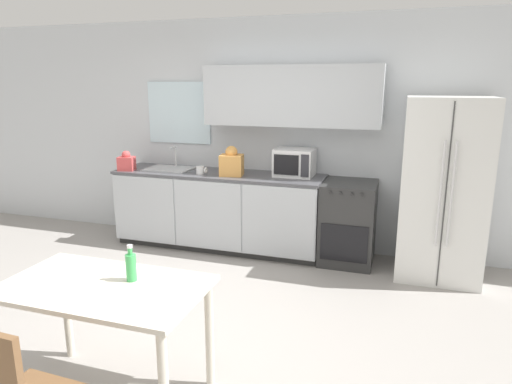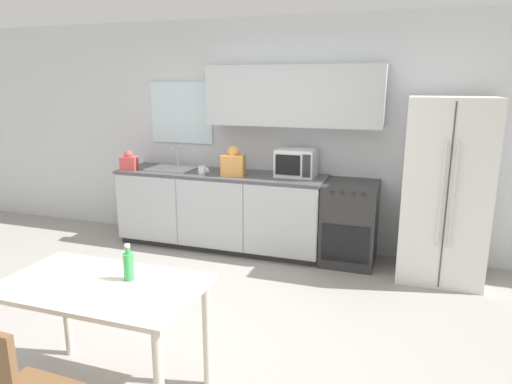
% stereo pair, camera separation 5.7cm
% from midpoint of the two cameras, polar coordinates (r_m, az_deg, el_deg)
% --- Properties ---
extents(ground_plane, '(12.00, 12.00, 0.00)m').
position_cam_midpoint_polar(ground_plane, '(3.97, -7.14, -16.30)').
color(ground_plane, gray).
extents(wall_back, '(12.00, 0.38, 2.70)m').
position_cam_midpoint_polar(wall_back, '(5.45, 2.71, 7.96)').
color(wall_back, silver).
rests_on(wall_back, ground_plane).
extents(kitchen_counter, '(2.52, 0.67, 0.92)m').
position_cam_midpoint_polar(kitchen_counter, '(5.53, -4.15, -2.22)').
color(kitchen_counter, '#333333').
rests_on(kitchen_counter, ground_plane).
extents(oven_range, '(0.58, 0.65, 0.91)m').
position_cam_midpoint_polar(oven_range, '(5.16, 11.95, -3.81)').
color(oven_range, '#2D2D2D').
rests_on(oven_range, ground_plane).
extents(refrigerator, '(0.81, 0.79, 1.83)m').
position_cam_midpoint_polar(refrigerator, '(4.97, 22.82, 0.27)').
color(refrigerator, silver).
rests_on(refrigerator, ground_plane).
extents(kitchen_sink, '(0.55, 0.42, 0.27)m').
position_cam_midpoint_polar(kitchen_sink, '(5.71, -10.17, 2.99)').
color(kitchen_sink, '#B7BABC').
rests_on(kitchen_sink, kitchen_counter).
extents(microwave, '(0.44, 0.38, 0.31)m').
position_cam_midpoint_polar(microwave, '(5.22, 5.38, 3.70)').
color(microwave, silver).
rests_on(microwave, kitchen_counter).
extents(coffee_mug, '(0.13, 0.09, 0.09)m').
position_cam_midpoint_polar(coffee_mug, '(5.34, -6.38, 2.73)').
color(coffee_mug, white).
rests_on(coffee_mug, kitchen_counter).
extents(grocery_bag_0, '(0.29, 0.26, 0.34)m').
position_cam_midpoint_polar(grocery_bag_0, '(5.22, -2.54, 3.66)').
color(grocery_bag_0, '#DB994C').
rests_on(grocery_bag_0, kitchen_counter).
extents(grocery_bag_1, '(0.22, 0.20, 0.24)m').
position_cam_midpoint_polar(grocery_bag_1, '(5.76, -15.32, 3.67)').
color(grocery_bag_1, '#D14C4C').
rests_on(grocery_bag_1, kitchen_counter).
extents(dining_table, '(1.24, 0.71, 0.78)m').
position_cam_midpoint_polar(dining_table, '(3.02, -18.19, -12.86)').
color(dining_table, beige).
rests_on(dining_table, ground_plane).
extents(drink_bottle, '(0.06, 0.06, 0.23)m').
position_cam_midpoint_polar(drink_bottle, '(2.94, -15.10, -8.87)').
color(drink_bottle, '#3FB259').
rests_on(drink_bottle, dining_table).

